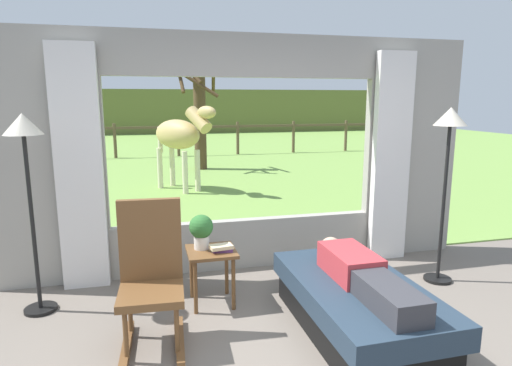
{
  "coord_description": "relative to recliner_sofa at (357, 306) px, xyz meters",
  "views": [
    {
      "loc": [
        -1.05,
        -2.38,
        1.87
      ],
      "look_at": [
        0.0,
        1.8,
        1.05
      ],
      "focal_mm": 30.83,
      "sensor_mm": 36.0,
      "label": 1
    }
  ],
  "objects": [
    {
      "name": "potted_plant",
      "position": [
        -1.15,
        0.84,
        0.48
      ],
      "size": [
        0.22,
        0.22,
        0.32
      ],
      "color": "silver",
      "rests_on": "side_table"
    },
    {
      "name": "pasture_fence_line",
      "position": [
        -0.56,
        11.64,
        0.53
      ],
      "size": [
        16.1,
        0.1,
        1.1
      ],
      "color": "brown",
      "rests_on": "outdoor_pasture_lawn"
    },
    {
      "name": "distant_hill_ridge",
      "position": [
        -0.56,
        22.35,
        0.98
      ],
      "size": [
        36.0,
        2.0,
        2.4
      ],
      "primitive_type": "cube",
      "color": "#606734",
      "rests_on": "ground_plane"
    },
    {
      "name": "horse",
      "position": [
        -0.93,
        6.0,
        0.94
      ],
      "size": [
        1.3,
        1.7,
        1.73
      ],
      "rotation": [
        0.0,
        0.0,
        -2.56
      ],
      "color": "tan",
      "rests_on": "outdoor_pasture_lawn"
    },
    {
      "name": "pasture_tree",
      "position": [
        -0.21,
        8.68,
        1.26
      ],
      "size": [
        1.34,
        1.27,
        3.21
      ],
      "color": "#4C3823",
      "rests_on": "outdoor_pasture_lawn"
    },
    {
      "name": "back_wall_with_window",
      "position": [
        -0.56,
        1.61,
        1.03
      ],
      "size": [
        5.2,
        0.12,
        2.55
      ],
      "color": "#9E998E",
      "rests_on": "ground_plane"
    },
    {
      "name": "recliner_sofa",
      "position": [
        0.0,
        0.0,
        0.0
      ],
      "size": [
        0.92,
        1.71,
        0.42
      ],
      "rotation": [
        0.0,
        0.0,
        0.01
      ],
      "color": "black",
      "rests_on": "ground_plane"
    },
    {
      "name": "outdoor_pasture_lawn",
      "position": [
        -0.56,
        12.51,
        -0.21
      ],
      "size": [
        36.0,
        21.68,
        0.02
      ],
      "primitive_type": "cube",
      "color": "#759E47",
      "rests_on": "ground_plane"
    },
    {
      "name": "book_stack",
      "position": [
        -0.98,
        0.72,
        0.33
      ],
      "size": [
        0.22,
        0.16,
        0.06
      ],
      "color": "#59336B",
      "rests_on": "side_table"
    },
    {
      "name": "curtain_panel_right",
      "position": [
        1.13,
        1.47,
        0.98
      ],
      "size": [
        0.44,
        0.1,
        2.4
      ],
      "primitive_type": "cube",
      "color": "silver",
      "rests_on": "ground_plane"
    },
    {
      "name": "reclining_person",
      "position": [
        -0.0,
        -0.05,
        0.3
      ],
      "size": [
        0.35,
        1.43,
        0.22
      ],
      "rotation": [
        0.0,
        0.0,
        0.01
      ],
      "color": "#B23338",
      "rests_on": "recliner_sofa"
    },
    {
      "name": "side_table",
      "position": [
        -1.07,
        0.78,
        0.21
      ],
      "size": [
        0.44,
        0.44,
        0.52
      ],
      "color": "brown",
      "rests_on": "ground_plane"
    },
    {
      "name": "curtain_panel_left",
      "position": [
        -2.25,
        1.47,
        0.98
      ],
      "size": [
        0.44,
        0.1,
        2.4
      ],
      "primitive_type": "cube",
      "color": "silver",
      "rests_on": "ground_plane"
    },
    {
      "name": "floor_lamp_left",
      "position": [
        -2.59,
        1.01,
        1.2
      ],
      "size": [
        0.32,
        0.32,
        1.76
      ],
      "color": "black",
      "rests_on": "ground_plane"
    },
    {
      "name": "rocking_chair",
      "position": [
        -1.61,
        0.25,
        0.33
      ],
      "size": [
        0.51,
        0.71,
        1.12
      ],
      "rotation": [
        0.0,
        0.0,
        -0.06
      ],
      "color": "brown",
      "rests_on": "ground_plane"
    },
    {
      "name": "floor_lamp_right",
      "position": [
        1.3,
        0.72,
        1.23
      ],
      "size": [
        0.32,
        0.32,
        1.8
      ],
      "color": "black",
      "rests_on": "ground_plane"
    }
  ]
}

